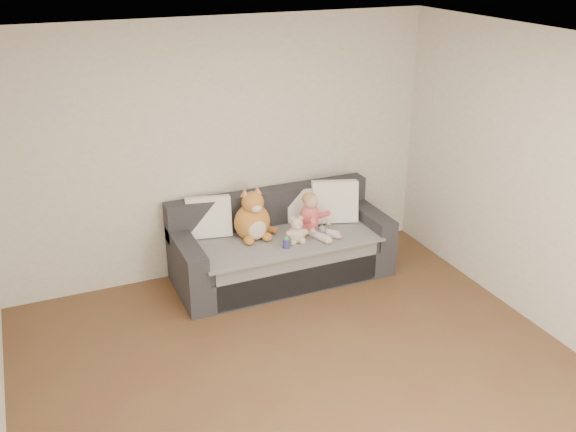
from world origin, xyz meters
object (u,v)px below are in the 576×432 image
object	(u,v)px
plush_cat	(253,219)
teddy_bear	(297,232)
sofa	(281,248)
toddler	(312,217)
sippy_cup	(286,242)

from	to	relation	value
plush_cat	teddy_bear	world-z (taller)	plush_cat
plush_cat	sofa	bearing A→B (deg)	-7.97
toddler	sippy_cup	distance (m)	0.44
toddler	sippy_cup	world-z (taller)	toddler
sofa	toddler	xyz separation A→B (m)	(0.30, -0.12, 0.35)
plush_cat	teddy_bear	xyz separation A→B (m)	(0.36, -0.27, -0.09)
sofa	teddy_bear	distance (m)	0.38
teddy_bear	sippy_cup	size ratio (longest dim) A/B	2.28
sippy_cup	toddler	bearing A→B (deg)	27.69
toddler	plush_cat	distance (m)	0.61
plush_cat	sippy_cup	bearing A→B (deg)	-60.00
sofa	teddy_bear	xyz separation A→B (m)	(0.07, -0.24, 0.28)
toddler	teddy_bear	world-z (taller)	toddler
toddler	sippy_cup	xyz separation A→B (m)	(-0.37, -0.20, -0.12)
sofa	plush_cat	xyz separation A→B (m)	(-0.29, 0.03, 0.37)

